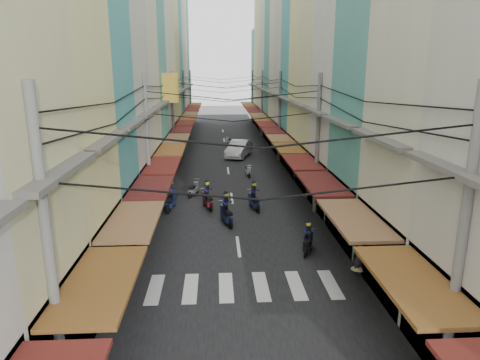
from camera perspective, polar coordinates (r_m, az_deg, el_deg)
name	(u,v)px	position (r m, az deg, el deg)	size (l,w,h in m)	color
ground	(236,232)	(22.94, -0.50, -6.88)	(160.00, 160.00, 0.00)	slate
road	(226,157)	(42.17, -1.84, 3.13)	(10.00, 80.00, 0.02)	black
sidewalk_left	(160,157)	(42.51, -10.64, 3.01)	(3.00, 80.00, 0.06)	slate
sidewalk_right	(292,156)	(42.82, 6.90, 3.24)	(3.00, 80.00, 0.06)	slate
crosswalk	(244,287)	(17.49, 0.49, -14.02)	(7.55, 2.40, 0.01)	silver
building_row_left	(132,52)	(38.52, -14.18, 16.24)	(7.80, 67.67, 23.70)	beige
building_row_right	(318,57)	(38.82, 10.42, 15.88)	(7.80, 68.98, 22.59)	teal
utility_poles	(227,91)	(36.39, -1.71, 11.75)	(10.20, 66.13, 8.20)	slate
white_car	(239,157)	(42.13, -0.15, 3.11)	(5.64, 2.21, 1.99)	white
bicycle	(363,217)	(26.07, 16.05, -4.79)	(0.61, 1.62, 1.11)	black
moving_scooters	(223,198)	(26.94, -2.26, -2.36)	(7.54, 30.91, 1.96)	black
parked_scooters	(347,267)	(18.55, 14.05, -11.15)	(13.17, 13.12, 0.99)	black
pedestrians	(165,199)	(25.28, -9.96, -2.57)	(10.89, 16.35, 2.19)	#27212C
market_umbrella	(387,208)	(20.26, 19.03, -3.53)	(2.56, 2.56, 2.70)	#B2B2B7
traffic_sign	(358,210)	(19.97, 15.45, -3.87)	(0.10, 0.67, 3.08)	slate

